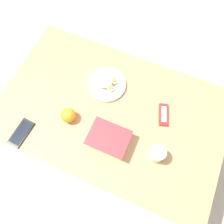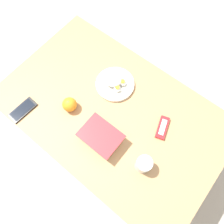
{
  "view_description": "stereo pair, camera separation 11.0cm",
  "coord_description": "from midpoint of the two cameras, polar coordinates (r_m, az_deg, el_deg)",
  "views": [
    {
      "loc": [
        -0.17,
        0.39,
        1.76
      ],
      "look_at": [
        -0.01,
        0.02,
        0.74
      ],
      "focal_mm": 35.0,
      "sensor_mm": 36.0,
      "label": 1
    },
    {
      "loc": [
        -0.27,
        0.34,
        1.76
      ],
      "look_at": [
        -0.01,
        0.02,
        0.74
      ],
      "focal_mm": 35.0,
      "sensor_mm": 36.0,
      "label": 2
    }
  ],
  "objects": [
    {
      "name": "rice_plate",
      "position": [
        1.18,
        -4.26,
        7.22
      ],
      "size": [
        0.21,
        0.21,
        0.07
      ],
      "color": "silver",
      "rests_on": "table"
    },
    {
      "name": "table",
      "position": [
        1.22,
        -2.66,
        -1.61
      ],
      "size": [
        1.18,
        0.74,
        0.71
      ],
      "color": "#AD7F51",
      "rests_on": "ground_plane"
    },
    {
      "name": "ground_plane",
      "position": [
        1.82,
        -1.8,
        -8.48
      ],
      "size": [
        10.0,
        10.0,
        0.0
      ],
      "primitive_type": "plane",
      "color": "#B2A899"
    },
    {
      "name": "food_container",
      "position": [
        1.06,
        -3.86,
        -7.54
      ],
      "size": [
        0.19,
        0.14,
        0.07
      ],
      "color": "white",
      "rests_on": "table"
    },
    {
      "name": "drinking_glass",
      "position": [
        1.04,
        8.67,
        -11.18
      ],
      "size": [
        0.07,
        0.07,
        0.09
      ],
      "color": "silver",
      "rests_on": "table"
    },
    {
      "name": "orange_fruit",
      "position": [
        1.12,
        -14.13,
        -1.17
      ],
      "size": [
        0.07,
        0.07,
        0.07
      ],
      "color": "orange",
      "rests_on": "table"
    },
    {
      "name": "candy_bar",
      "position": [
        1.14,
        10.63,
        -1.05
      ],
      "size": [
        0.08,
        0.13,
        0.02
      ],
      "color": "red",
      "rests_on": "table"
    },
    {
      "name": "cell_phone",
      "position": [
        1.2,
        -25.12,
        -5.27
      ],
      "size": [
        0.08,
        0.15,
        0.01
      ],
      "color": "black",
      "rests_on": "table"
    }
  ]
}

